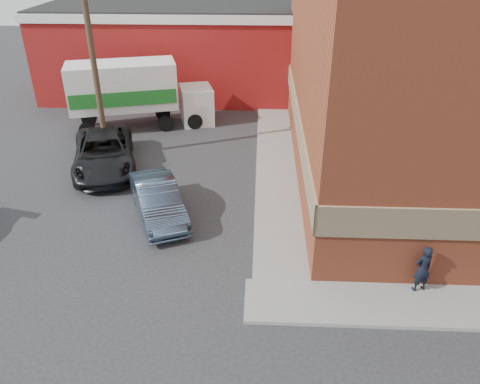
% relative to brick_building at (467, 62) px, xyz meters
% --- Properties ---
extents(ground, '(90.00, 90.00, 0.00)m').
position_rel_brick_building_xyz_m(ground, '(-8.50, -9.00, -4.68)').
color(ground, '#28282B').
rests_on(ground, ground).
extents(brick_building, '(14.25, 18.25, 9.36)m').
position_rel_brick_building_xyz_m(brick_building, '(0.00, 0.00, 0.00)').
color(brick_building, '#A9482B').
rests_on(brick_building, ground).
extents(sidewalk_west, '(1.80, 18.00, 0.12)m').
position_rel_brick_building_xyz_m(sidewalk_west, '(-7.90, 0.00, -4.62)').
color(sidewalk_west, gray).
rests_on(sidewalk_west, ground).
extents(warehouse, '(16.30, 8.30, 5.60)m').
position_rel_brick_building_xyz_m(warehouse, '(-14.50, 11.00, -1.87)').
color(warehouse, maroon).
rests_on(warehouse, ground).
extents(utility_pole, '(2.00, 0.26, 9.00)m').
position_rel_brick_building_xyz_m(utility_pole, '(-16.00, 0.00, 0.06)').
color(utility_pole, '#473623').
rests_on(utility_pole, ground).
extents(man, '(0.65, 0.52, 1.54)m').
position_rel_brick_building_xyz_m(man, '(-3.84, -9.25, -3.79)').
color(man, black).
rests_on(man, sidewalk_south).
extents(sedan, '(3.05, 4.54, 1.42)m').
position_rel_brick_building_xyz_m(sedan, '(-12.41, -5.32, -3.97)').
color(sedan, '#324154').
rests_on(sedan, ground).
extents(suv_a, '(4.14, 6.19, 1.58)m').
position_rel_brick_building_xyz_m(suv_a, '(-15.66, -1.32, -3.89)').
color(suv_a, black).
rests_on(suv_a, ground).
extents(box_truck, '(7.58, 4.04, 3.59)m').
position_rel_brick_building_xyz_m(box_truck, '(-15.33, 4.01, -2.61)').
color(box_truck, white).
rests_on(box_truck, ground).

